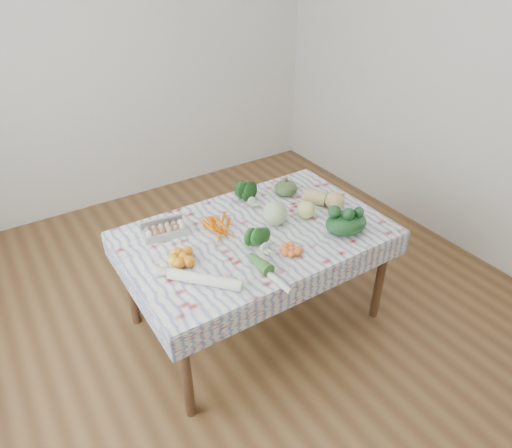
% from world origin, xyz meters
% --- Properties ---
extents(ground, '(4.50, 4.50, 0.00)m').
position_xyz_m(ground, '(0.00, 0.00, 0.00)').
color(ground, brown).
rests_on(ground, ground).
extents(wall_back, '(4.00, 0.04, 2.80)m').
position_xyz_m(wall_back, '(0.00, 2.25, 1.40)').
color(wall_back, silver).
rests_on(wall_back, ground).
extents(dining_table, '(1.60, 1.00, 0.75)m').
position_xyz_m(dining_table, '(0.00, 0.00, 0.68)').
color(dining_table, brown).
rests_on(dining_table, ground).
extents(tablecloth, '(1.66, 1.06, 0.01)m').
position_xyz_m(tablecloth, '(0.00, 0.00, 0.76)').
color(tablecloth, white).
rests_on(tablecloth, dining_table).
extents(egg_carton, '(0.28, 0.15, 0.07)m').
position_xyz_m(egg_carton, '(-0.50, 0.26, 0.80)').
color(egg_carton, '#A3A39F').
rests_on(egg_carton, tablecloth).
extents(carrot_bunch, '(0.27, 0.25, 0.04)m').
position_xyz_m(carrot_bunch, '(-0.19, 0.09, 0.78)').
color(carrot_bunch, '#EC6500').
rests_on(carrot_bunch, tablecloth).
extents(kale_bunch, '(0.15, 0.13, 0.13)m').
position_xyz_m(kale_bunch, '(0.15, 0.34, 0.83)').
color(kale_bunch, '#123310').
rests_on(kale_bunch, tablecloth).
extents(kabocha_squash, '(0.21, 0.21, 0.11)m').
position_xyz_m(kabocha_squash, '(0.44, 0.28, 0.82)').
color(kabocha_squash, '#41562C').
rests_on(kabocha_squash, tablecloth).
extents(cabbage, '(0.21, 0.21, 0.16)m').
position_xyz_m(cabbage, '(0.15, 0.01, 0.84)').
color(cabbage, '#A8C586').
rests_on(cabbage, tablecloth).
extents(butternut_squash, '(0.24, 0.31, 0.13)m').
position_xyz_m(butternut_squash, '(0.58, 0.02, 0.83)').
color(butternut_squash, tan).
rests_on(butternut_squash, tablecloth).
extents(orange_cluster, '(0.28, 0.28, 0.07)m').
position_xyz_m(orange_cluster, '(-0.52, -0.03, 0.80)').
color(orange_cluster, orange).
rests_on(orange_cluster, tablecloth).
extents(broccoli, '(0.15, 0.15, 0.10)m').
position_xyz_m(broccoli, '(-0.08, -0.16, 0.81)').
color(broccoli, '#1D511B').
rests_on(broccoli, tablecloth).
extents(mandarin_cluster, '(0.18, 0.18, 0.05)m').
position_xyz_m(mandarin_cluster, '(0.06, -0.30, 0.79)').
color(mandarin_cluster, orange).
rests_on(mandarin_cluster, tablecloth).
extents(grapefruit, '(0.15, 0.15, 0.12)m').
position_xyz_m(grapefruit, '(0.37, -0.04, 0.82)').
color(grapefruit, '#EDF27A').
rests_on(grapefruit, tablecloth).
extents(spinach_bag, '(0.31, 0.26, 0.12)m').
position_xyz_m(spinach_bag, '(0.48, -0.31, 0.82)').
color(spinach_bag, '#143717').
rests_on(spinach_bag, tablecloth).
extents(daikon, '(0.34, 0.37, 0.06)m').
position_xyz_m(daikon, '(-0.51, -0.28, 0.79)').
color(daikon, white).
rests_on(daikon, tablecloth).
extents(leek, '(0.06, 0.35, 0.04)m').
position_xyz_m(leek, '(-0.18, -0.42, 0.78)').
color(leek, silver).
rests_on(leek, tablecloth).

